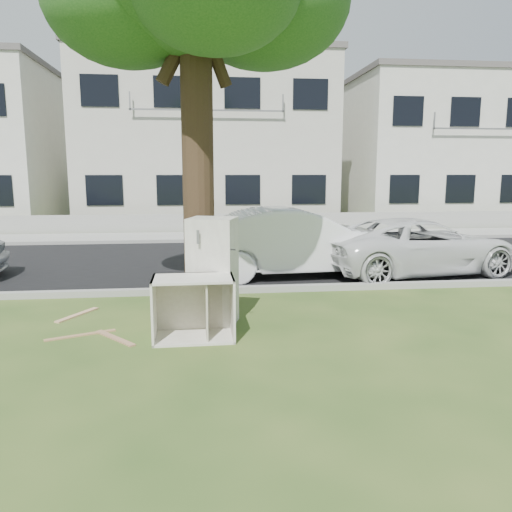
{
  "coord_description": "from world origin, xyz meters",
  "views": [
    {
      "loc": [
        -0.38,
        -6.96,
        2.31
      ],
      "look_at": [
        0.47,
        0.6,
        1.03
      ],
      "focal_mm": 35.0,
      "sensor_mm": 36.0,
      "label": 1
    }
  ],
  "objects": [
    {
      "name": "ground",
      "position": [
        0.0,
        0.0,
        0.0
      ],
      "size": [
        120.0,
        120.0,
        0.0
      ],
      "primitive_type": "plane",
      "color": "#2D4C1B"
    },
    {
      "name": "road",
      "position": [
        0.0,
        6.0,
        0.01
      ],
      "size": [
        120.0,
        7.0,
        0.01
      ],
      "primitive_type": "cube",
      "color": "black",
      "rests_on": "ground"
    },
    {
      "name": "kerb_near",
      "position": [
        0.0,
        2.45,
        0.0
      ],
      "size": [
        120.0,
        0.18,
        0.12
      ],
      "primitive_type": "cube",
      "color": "gray",
      "rests_on": "ground"
    },
    {
      "name": "kerb_far",
      "position": [
        0.0,
        9.55,
        0.0
      ],
      "size": [
        120.0,
        0.18,
        0.12
      ],
      "primitive_type": "cube",
      "color": "gray",
      "rests_on": "ground"
    },
    {
      "name": "sidewalk",
      "position": [
        0.0,
        11.0,
        0.01
      ],
      "size": [
        120.0,
        2.8,
        0.01
      ],
      "primitive_type": "cube",
      "color": "gray",
      "rests_on": "ground"
    },
    {
      "name": "low_wall",
      "position": [
        0.0,
        12.6,
        0.35
      ],
      "size": [
        120.0,
        0.15,
        0.7
      ],
      "primitive_type": "cube",
      "color": "gray",
      "rests_on": "ground"
    },
    {
      "name": "townhouse_center",
      "position": [
        0.0,
        17.5,
        3.72
      ],
      "size": [
        11.22,
        8.16,
        7.44
      ],
      "color": "beige",
      "rests_on": "ground"
    },
    {
      "name": "townhouse_right",
      "position": [
        12.0,
        17.5,
        3.42
      ],
      "size": [
        10.2,
        8.16,
        6.84
      ],
      "color": "beige",
      "rests_on": "ground"
    },
    {
      "name": "fridge",
      "position": [
        -0.2,
        0.51,
        0.82
      ],
      "size": [
        0.82,
        0.79,
        1.64
      ],
      "primitive_type": "cube",
      "rotation": [
        0.0,
        0.0,
        -0.28
      ],
      "color": "#B5AFA3",
      "rests_on": "ground"
    },
    {
      "name": "cabinet",
      "position": [
        -0.49,
        -0.16,
        0.44
      ],
      "size": [
        1.13,
        0.71,
        0.88
      ],
      "primitive_type": "cube",
      "rotation": [
        0.0,
        0.0,
        0.01
      ],
      "color": "silver",
      "rests_on": "ground"
    },
    {
      "name": "plank_a",
      "position": [
        -2.11,
        0.12,
        0.01
      ],
      "size": [
        0.94,
        0.45,
        0.02
      ],
      "primitive_type": "cube",
      "rotation": [
        0.0,
        0.0,
        0.4
      ],
      "color": "#A37A4F",
      "rests_on": "ground"
    },
    {
      "name": "plank_b",
      "position": [
        -1.6,
        -0.07,
        0.01
      ],
      "size": [
        0.66,
        0.76,
        0.02
      ],
      "primitive_type": "cube",
      "rotation": [
        0.0,
        0.0,
        -0.87
      ],
      "color": "#A37655",
      "rests_on": "ground"
    },
    {
      "name": "plank_c",
      "position": [
        -2.4,
        1.17,
        0.01
      ],
      "size": [
        0.53,
        0.83,
        0.02
      ],
      "primitive_type": "cube",
      "rotation": [
        0.0,
        0.0,
        1.05
      ],
      "color": "tan",
      "rests_on": "ground"
    },
    {
      "name": "car_center",
      "position": [
        1.76,
        3.96,
        0.76
      ],
      "size": [
        4.73,
        1.91,
        1.53
      ],
      "primitive_type": "imported",
      "rotation": [
        0.0,
        0.0,
        1.64
      ],
      "color": "white",
      "rests_on": "ground"
    },
    {
      "name": "car_right",
      "position": [
        4.57,
        3.81,
        0.64
      ],
      "size": [
        4.9,
        2.87,
        1.28
      ],
      "primitive_type": "imported",
      "rotation": [
        0.0,
        0.0,
        1.74
      ],
      "color": "silver",
      "rests_on": "ground"
    }
  ]
}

